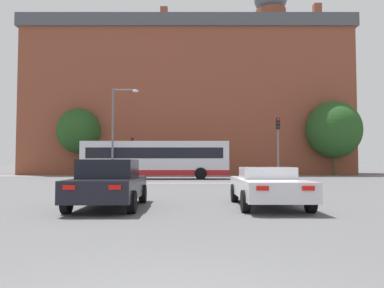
% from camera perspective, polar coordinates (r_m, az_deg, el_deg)
% --- Properties ---
extents(stop_line_strip, '(9.83, 0.30, 0.01)m').
position_cam_1_polar(stop_line_strip, '(25.74, -0.60, -5.97)').
color(stop_line_strip, silver).
rests_on(stop_line_strip, ground_plane).
extents(far_pavement, '(70.93, 2.50, 0.01)m').
position_cam_1_polar(far_pavement, '(39.10, -0.45, -4.89)').
color(far_pavement, gray).
rests_on(far_pavement, ground_plane).
extents(brick_civic_building, '(38.87, 12.45, 24.88)m').
position_cam_1_polar(brick_civic_building, '(48.18, -0.66, 6.72)').
color(brick_civic_building, brown).
rests_on(brick_civic_building, ground_plane).
extents(car_saloon_left, '(2.09, 4.44, 1.51)m').
position_cam_1_polar(car_saloon_left, '(12.07, -12.66, -5.88)').
color(car_saloon_left, black).
rests_on(car_saloon_left, ground_plane).
extents(car_roadster_right, '(2.08, 4.66, 1.26)m').
position_cam_1_polar(car_roadster_right, '(12.34, 11.31, -6.32)').
color(car_roadster_right, silver).
rests_on(car_roadster_right, ground_plane).
extents(bus_crossing_lead, '(12.42, 2.68, 3.20)m').
position_cam_1_polar(bus_crossing_lead, '(32.30, -5.71, -2.27)').
color(bus_crossing_lead, silver).
rests_on(bus_crossing_lead, ground_plane).
extents(traffic_light_far_left, '(0.26, 0.31, 3.94)m').
position_cam_1_polar(traffic_light_far_left, '(38.69, -9.28, -0.95)').
color(traffic_light_far_left, slate).
rests_on(traffic_light_far_left, ground_plane).
extents(traffic_light_near_right, '(0.26, 0.31, 4.55)m').
position_cam_1_polar(traffic_light_near_right, '(26.82, 12.83, 0.71)').
color(traffic_light_near_right, slate).
rests_on(traffic_light_near_right, ground_plane).
extents(street_lamp_junction, '(2.16, 0.36, 7.50)m').
position_cam_1_polar(street_lamp_junction, '(31.03, -11.50, 3.05)').
color(street_lamp_junction, slate).
rests_on(street_lamp_junction, ground_plane).
extents(pedestrian_waiting, '(0.41, 0.45, 1.63)m').
position_cam_1_polar(pedestrian_waiting, '(39.35, -7.25, -3.48)').
color(pedestrian_waiting, brown).
rests_on(pedestrian_waiting, ground_plane).
extents(pedestrian_walking_east, '(0.40, 0.46, 1.63)m').
position_cam_1_polar(pedestrian_walking_east, '(40.00, -5.32, -3.49)').
color(pedestrian_walking_east, '#333851').
rests_on(pedestrian_walking_east, ground_plane).
extents(tree_by_building, '(5.91, 5.91, 8.08)m').
position_cam_1_polar(tree_by_building, '(43.43, 20.62, 2.05)').
color(tree_by_building, '#4C3823').
rests_on(tree_by_building, ground_plane).
extents(tree_kerbside, '(4.71, 4.71, 7.37)m').
position_cam_1_polar(tree_kerbside, '(43.13, -17.01, 1.91)').
color(tree_kerbside, '#4C3823').
rests_on(tree_kerbside, ground_plane).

